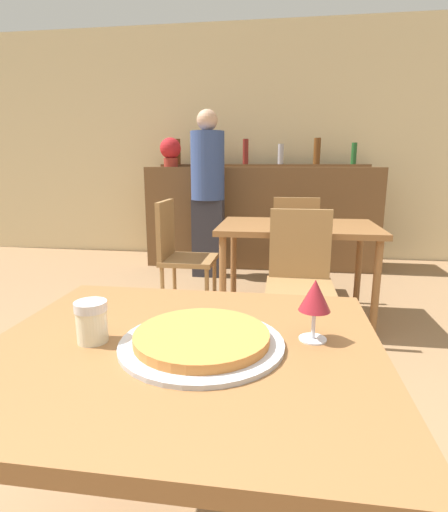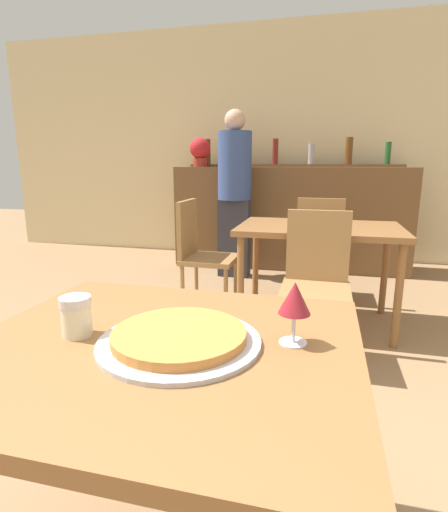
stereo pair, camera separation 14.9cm
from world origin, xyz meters
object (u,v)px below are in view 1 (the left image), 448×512
object	(u,v)px
cheese_shaker	(92,321)
person_standing	(208,189)
chair_far_side_left	(179,250)
chair_far_side_front	(300,273)
wine_glass	(315,297)
chair_far_side_back	(295,240)
potted_plant	(171,150)
pizza_tray	(202,340)

from	to	relation	value
cheese_shaker	person_standing	bearing A→B (deg)	95.25
chair_far_side_left	cheese_shaker	world-z (taller)	chair_far_side_left
chair_far_side_front	cheese_shaker	size ratio (longest dim) A/B	8.49
chair_far_side_front	cheese_shaker	world-z (taller)	chair_far_side_front
wine_glass	cheese_shaker	bearing A→B (deg)	-170.81
chair_far_side_back	wine_glass	bearing A→B (deg)	89.23
chair_far_side_left	wine_glass	distance (m)	2.18
chair_far_side_back	person_standing	distance (m)	1.12
potted_plant	pizza_tray	bearing A→B (deg)	-73.47
chair_far_side_front	chair_far_side_left	bearing A→B (deg)	148.95
pizza_tray	cheese_shaker	world-z (taller)	cheese_shaker
chair_far_side_left	cheese_shaker	xyz separation A→B (m)	(0.32, -2.06, 0.27)
cheese_shaker	person_standing	world-z (taller)	person_standing
chair_far_side_front	potted_plant	xyz separation A→B (m)	(-1.40, 2.19, 0.80)
chair_far_side_left	wine_glass	size ratio (longest dim) A/B	5.62
pizza_tray	chair_far_side_back	bearing A→B (deg)	83.26
chair_far_side_front	cheese_shaker	distance (m)	1.65
chair_far_side_front	wine_glass	size ratio (longest dim) A/B	5.62
chair_far_side_left	potted_plant	size ratio (longest dim) A/B	2.73
wine_glass	person_standing	bearing A→B (deg)	105.22
wine_glass	potted_plant	size ratio (longest dim) A/B	0.48
chair_far_side_back	chair_far_side_left	bearing A→B (deg)	31.05
person_standing	potted_plant	world-z (taller)	person_standing
chair_far_side_back	cheese_shaker	bearing A→B (deg)	77.39
chair_far_side_front	person_standing	bearing A→B (deg)	117.77
pizza_tray	cheese_shaker	xyz separation A→B (m)	(-0.28, -0.01, 0.04)
chair_far_side_front	person_standing	size ratio (longest dim) A/B	0.53
chair_far_side_front	pizza_tray	distance (m)	1.56
cheese_shaker	wine_glass	distance (m)	0.56
chair_far_side_left	pizza_tray	size ratio (longest dim) A/B	2.20
chair_far_side_back	chair_far_side_left	size ratio (longest dim) A/B	1.00
chair_far_side_left	pizza_tray	bearing A→B (deg)	-163.83
chair_far_side_back	cheese_shaker	xyz separation A→B (m)	(-0.58, -2.61, 0.27)
chair_far_side_left	person_standing	xyz separation A→B (m)	(0.03, 1.12, 0.40)
pizza_tray	person_standing	xyz separation A→B (m)	(-0.57, 3.17, 0.17)
cheese_shaker	wine_glass	world-z (taller)	wine_glass
chair_far_side_back	pizza_tray	bearing A→B (deg)	83.26
cheese_shaker	chair_far_side_back	bearing A→B (deg)	77.39
chair_far_side_left	wine_glass	world-z (taller)	chair_far_side_left
pizza_tray	cheese_shaker	bearing A→B (deg)	-177.30
chair_far_side_front	pizza_tray	world-z (taller)	chair_far_side_front
chair_far_side_back	person_standing	size ratio (longest dim) A/B	0.53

